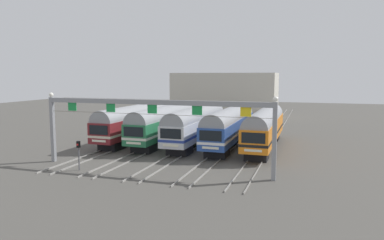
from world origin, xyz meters
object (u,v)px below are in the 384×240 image
Objects in this scene: commuter_train_green at (165,122)px; yard_signal_mast at (79,150)px; commuter_train_maroon at (136,121)px; commuter_train_orange at (265,126)px; commuter_train_blue at (230,125)px; catenary_gantry at (152,113)px; commuter_train_silver at (197,123)px.

yard_signal_mast is (-2.12, -15.74, -0.75)m from commuter_train_green.
commuter_train_orange is at bearing 0.00° from commuter_train_maroon.
commuter_train_maroon reaches higher than commuter_train_blue.
yard_signal_mast is (-10.61, -15.73, -0.75)m from commuter_train_blue.
commuter_train_silver is at bearing 90.00° from catenary_gantry.
commuter_train_orange reaches higher than commuter_train_silver.
commuter_train_silver is at bearing -0.03° from commuter_train_maroon.
commuter_train_orange reaches higher than yard_signal_mast.
commuter_train_green is 0.81× the size of catenary_gantry.
yard_signal_mast is at bearing -82.32° from commuter_train_maroon.
yard_signal_mast is at bearing -160.63° from catenary_gantry.
commuter_train_silver is at bearing -179.97° from commuter_train_orange.
commuter_train_orange is (8.49, 0.00, 0.00)m from commuter_train_silver.
commuter_train_green is 14.38m from catenary_gantry.
commuter_train_blue is at bearing 0.00° from commuter_train_silver.
commuter_train_green is 6.53× the size of yard_signal_mast.
commuter_train_silver is 1.00× the size of commuter_train_orange.
commuter_train_orange is at bearing 0.00° from commuter_train_green.
commuter_train_maroon is 4.24m from commuter_train_green.
commuter_train_green is at bearing 180.00° from commuter_train_orange.
commuter_train_maroon is 1.00× the size of commuter_train_orange.
commuter_train_green is 8.49m from commuter_train_blue.
catenary_gantry is at bearing -107.46° from commuter_train_blue.
commuter_train_maroon is at bearing 179.98° from commuter_train_blue.
commuter_train_green is 1.00× the size of commuter_train_silver.
commuter_train_maroon is 15.90m from yard_signal_mast.
commuter_train_silver and commuter_train_blue have the same top height.
catenary_gantry is at bearing -72.55° from commuter_train_green.
yard_signal_mast is at bearing -97.68° from commuter_train_green.
commuter_train_blue is at bearing -0.03° from commuter_train_green.
commuter_train_green is at bearing 0.00° from commuter_train_maroon.
yard_signal_mast is (-6.37, -2.24, -3.32)m from catenary_gantry.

